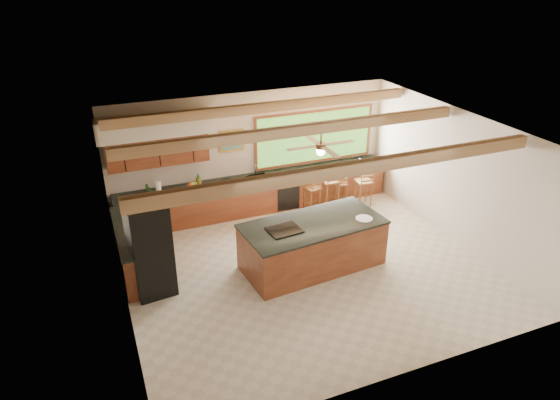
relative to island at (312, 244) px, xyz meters
name	(u,v)px	position (x,y,z in m)	size (l,w,h in m)	color
ground	(306,268)	(-0.17, -0.06, -0.51)	(7.20, 7.20, 0.00)	beige
room_shell	(287,160)	(-0.34, 0.59, 1.71)	(7.27, 6.54, 3.02)	beige
counter_run	(232,205)	(-0.99, 2.46, -0.04)	(7.12, 3.10, 1.24)	brown
island	(312,244)	(0.00, 0.00, 0.00)	(3.02, 1.63, 1.03)	brown
refrigerator	(150,249)	(-3.22, 0.34, 0.43)	(0.80, 0.78, 1.87)	black
bar_stool_a	(313,189)	(1.14, 2.34, 0.07)	(0.42, 0.42, 0.98)	brown
bar_stool_b	(332,182)	(1.64, 2.33, 0.19)	(0.43, 0.43, 1.18)	brown
bar_stool_c	(342,184)	(1.95, 2.34, 0.07)	(0.44, 0.44, 0.98)	brown
bar_stool_d	(365,183)	(2.47, 2.05, 0.15)	(0.44, 0.44, 1.11)	brown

